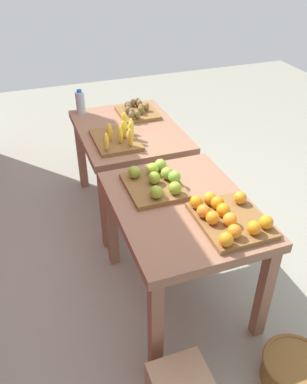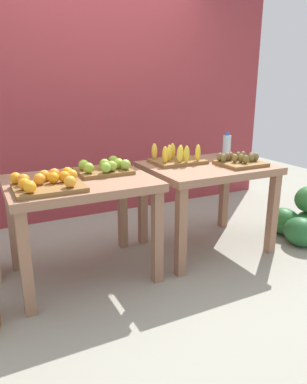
% 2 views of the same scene
% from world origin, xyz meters
% --- Properties ---
extents(ground_plane, '(8.00, 8.00, 0.00)m').
position_xyz_m(ground_plane, '(0.00, 0.00, 0.00)').
color(ground_plane, gray).
extents(display_table_left, '(1.04, 0.80, 0.77)m').
position_xyz_m(display_table_left, '(-0.56, 0.00, 0.66)').
color(display_table_left, '#93674D').
rests_on(display_table_left, ground_plane).
extents(display_table_right, '(1.04, 0.80, 0.77)m').
position_xyz_m(display_table_right, '(0.56, 0.00, 0.66)').
color(display_table_right, '#93674D').
rests_on(display_table_right, ground_plane).
extents(orange_bin, '(0.46, 0.38, 0.11)m').
position_xyz_m(orange_bin, '(-0.81, -0.16, 0.81)').
color(orange_bin, brown).
rests_on(orange_bin, display_table_left).
extents(apple_bin, '(0.40, 0.35, 0.11)m').
position_xyz_m(apple_bin, '(-0.33, 0.09, 0.81)').
color(apple_bin, brown).
rests_on(apple_bin, display_table_left).
extents(banana_crate, '(0.44, 0.32, 0.17)m').
position_xyz_m(banana_crate, '(0.34, 0.15, 0.82)').
color(banana_crate, brown).
rests_on(banana_crate, display_table_right).
extents(kiwi_bin, '(0.36, 0.32, 0.10)m').
position_xyz_m(kiwi_bin, '(0.78, -0.14, 0.81)').
color(kiwi_bin, brown).
rests_on(kiwi_bin, display_table_right).
extents(water_bottle, '(0.08, 0.08, 0.21)m').
position_xyz_m(water_bottle, '(0.99, 0.30, 0.87)').
color(water_bottle, silver).
rests_on(water_bottle, display_table_right).
extents(watermelon_pile, '(0.59, 0.66, 0.49)m').
position_xyz_m(watermelon_pile, '(1.50, -0.22, 0.19)').
color(watermelon_pile, '#266E33').
rests_on(watermelon_pile, ground_plane).
extents(wicker_basket, '(0.36, 0.36, 0.18)m').
position_xyz_m(wicker_basket, '(-1.37, -0.35, 0.10)').
color(wicker_basket, brown).
rests_on(wicker_basket, ground_plane).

